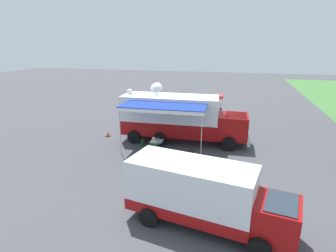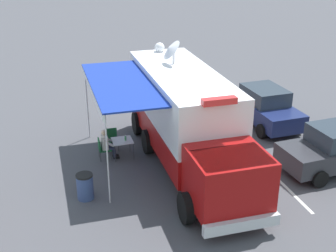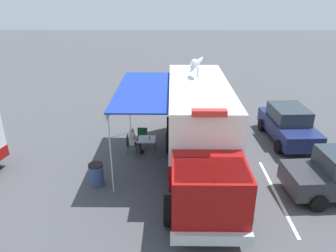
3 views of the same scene
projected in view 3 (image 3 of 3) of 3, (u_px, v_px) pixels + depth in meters
ground_plane at (197, 158)px, 14.67m from camera, size 100.00×100.00×0.00m
lot_stripe at (276, 194)px, 12.07m from camera, size 0.15×4.80×0.01m
command_truck at (199, 125)px, 13.21m from camera, size 4.90×9.51×4.53m
folding_table at (147, 140)px, 14.86m from camera, size 0.81×0.81×0.73m
water_bottle at (149, 137)px, 14.75m from camera, size 0.07×0.07×0.22m
folding_chair_at_table at (130, 143)px, 14.94m from camera, size 0.48×0.48×0.87m
folding_chair_beside_table at (142, 135)px, 15.71m from camera, size 0.48×0.48×0.87m
seated_responder at (134, 140)px, 14.89m from camera, size 0.66×0.55×1.25m
trash_bin at (96, 174)px, 12.49m from camera, size 0.57×0.57×0.91m
traffic_cone at (187, 112)px, 19.28m from camera, size 0.36×0.36×0.58m
car_far_corner at (288, 124)px, 16.05m from camera, size 2.20×4.29×1.76m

